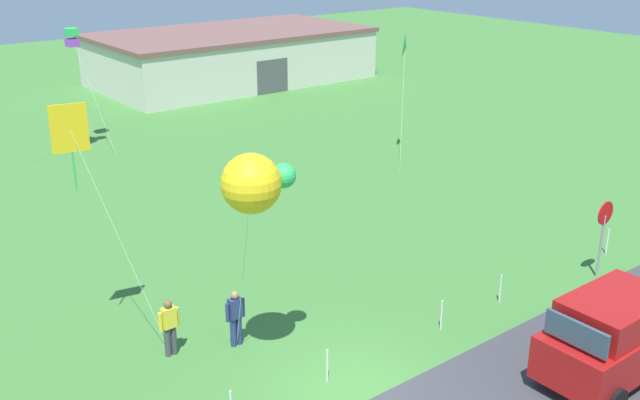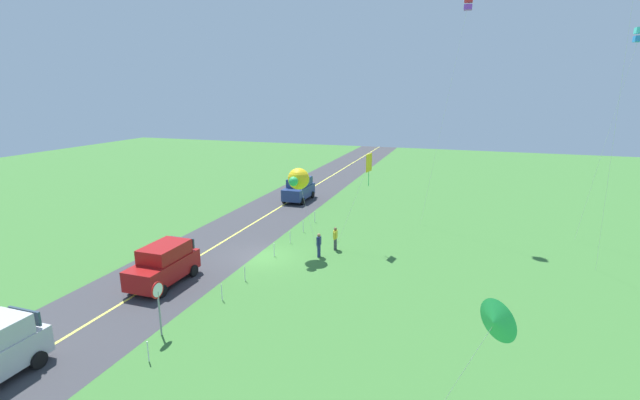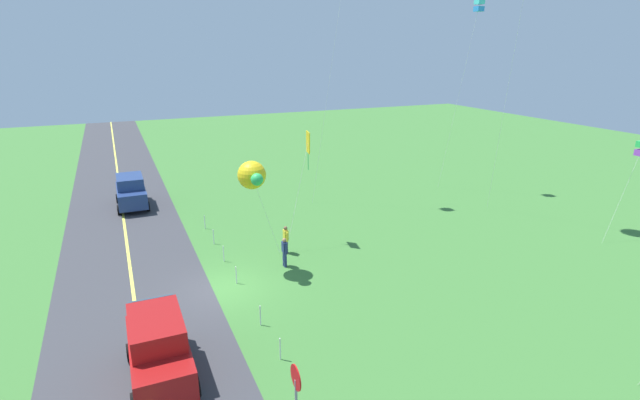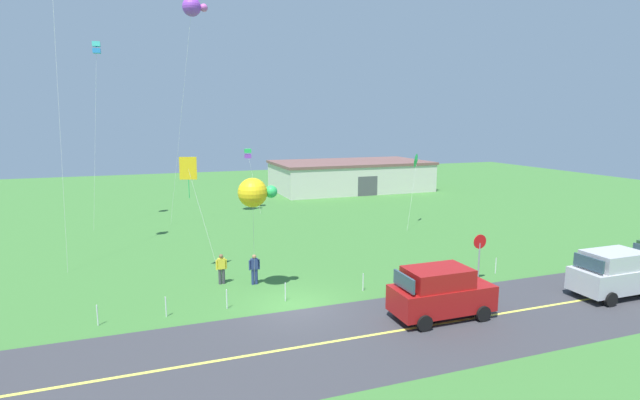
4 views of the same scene
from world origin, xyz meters
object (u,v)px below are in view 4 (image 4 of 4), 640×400
(car_parked_east_near, at_px, (615,273))
(kite_red_low, at_px, (188,170))
(kite_orange_near, at_px, (417,161))
(kite_pink_drift, at_px, (96,48))
(person_adult_near, at_px, (221,268))
(kite_cyan_top, at_px, (192,7))
(stop_sign, at_px, (480,249))
(car_suv_foreground, at_px, (440,292))
(kite_yellow_high, at_px, (248,154))
(person_adult_companion, at_px, (254,268))
(kite_blue_mid, at_px, (254,193))
(warehouse_distant, at_px, (350,176))

(car_parked_east_near, distance_m, kite_red_low, 21.95)
(kite_red_low, distance_m, kite_orange_near, 19.48)
(car_parked_east_near, relative_size, kite_pink_drift, 0.31)
(person_adult_near, bearing_deg, kite_cyan_top, -131.32)
(stop_sign, bearing_deg, car_suv_foreground, -144.03)
(kite_yellow_high, relative_size, kite_cyan_top, 0.33)
(kite_yellow_high, bearing_deg, person_adult_near, -105.43)
(car_suv_foreground, xyz_separation_m, kite_orange_near, (8.65, 16.53, 4.08))
(kite_cyan_top, bearing_deg, person_adult_companion, -86.32)
(kite_blue_mid, bearing_deg, person_adult_near, 122.38)
(stop_sign, xyz_separation_m, kite_pink_drift, (-19.27, 21.86, 12.08))
(warehouse_distant, bearing_deg, car_suv_foreground, -107.62)
(person_adult_near, xyz_separation_m, kite_yellow_high, (5.60, 20.30, 4.47))
(person_adult_near, relative_size, kite_blue_mid, 0.28)
(kite_cyan_top, bearing_deg, warehouse_distant, 36.16)
(stop_sign, height_order, person_adult_near, stop_sign)
(person_adult_companion, height_order, kite_orange_near, kite_orange_near)
(kite_cyan_top, bearing_deg, kite_red_low, -98.12)
(car_parked_east_near, distance_m, kite_pink_drift, 37.56)
(kite_orange_near, xyz_separation_m, warehouse_distant, (3.00, 20.17, -3.47))
(person_adult_companion, distance_m, kite_pink_drift, 23.83)
(person_adult_near, distance_m, kite_yellow_high, 21.53)
(person_adult_companion, xyz_separation_m, kite_yellow_high, (4.01, 20.94, 4.47))
(kite_yellow_high, distance_m, kite_orange_near, 15.98)
(car_suv_foreground, xyz_separation_m, kite_cyan_top, (-7.61, 22.61, 15.74))
(kite_blue_mid, height_order, kite_cyan_top, kite_cyan_top)
(kite_yellow_high, xyz_separation_m, kite_pink_drift, (-12.09, -2.68, 8.54))
(car_suv_foreground, bearing_deg, kite_cyan_top, 108.61)
(person_adult_companion, xyz_separation_m, kite_cyan_top, (-1.01, 15.68, 16.03))
(kite_red_low, bearing_deg, car_suv_foreground, -44.90)
(person_adult_near, height_order, kite_orange_near, kite_orange_near)
(person_adult_near, xyz_separation_m, kite_red_low, (-1.29, 1.89, 4.95))
(kite_blue_mid, distance_m, warehouse_distant, 36.47)
(person_adult_near, height_order, warehouse_distant, warehouse_distant)
(car_suv_foreground, relative_size, stop_sign, 1.72)
(kite_red_low, distance_m, kite_cyan_top, 17.30)
(kite_orange_near, bearing_deg, kite_blue_mid, -144.44)
(stop_sign, xyz_separation_m, warehouse_distant, (7.07, 33.37, -0.05))
(kite_blue_mid, height_order, kite_orange_near, kite_orange_near)
(stop_sign, relative_size, kite_cyan_top, 0.15)
(stop_sign, xyz_separation_m, person_adult_near, (-12.79, 4.24, -0.94))
(kite_blue_mid, relative_size, kite_cyan_top, 0.33)
(stop_sign, height_order, person_adult_companion, stop_sign)
(kite_pink_drift, bearing_deg, kite_orange_near, -20.36)
(car_parked_east_near, relative_size, kite_red_low, 0.67)
(stop_sign, bearing_deg, person_adult_near, 161.65)
(warehouse_distant, bearing_deg, person_adult_near, -124.28)
(person_adult_companion, relative_size, warehouse_distant, 0.09)
(kite_yellow_high, bearing_deg, kite_orange_near, -45.23)
(kite_pink_drift, bearing_deg, stop_sign, -48.60)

